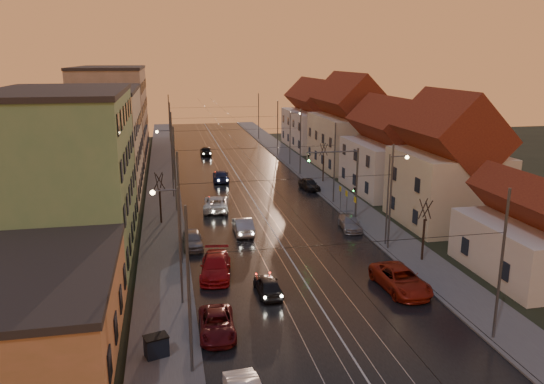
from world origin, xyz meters
TOP-DOWN VIEW (x-y plane):
  - ground at (0.00, 0.00)m, footprint 160.00×160.00m
  - road at (0.00, 40.00)m, footprint 16.00×120.00m
  - sidewalk_left at (-10.00, 40.00)m, footprint 4.00×120.00m
  - sidewalk_right at (10.00, 40.00)m, footprint 4.00×120.00m
  - tram_rail_0 at (-2.20, 40.00)m, footprint 0.06×120.00m
  - tram_rail_1 at (-0.77, 40.00)m, footprint 0.06×120.00m
  - tram_rail_2 at (0.77, 40.00)m, footprint 0.06×120.00m
  - tram_rail_3 at (2.20, 40.00)m, footprint 0.06×120.00m
  - apartment_left_0 at (-17.50, -2.00)m, footprint 10.00×14.00m
  - apartment_left_1 at (-17.50, 14.00)m, footprint 10.00×18.00m
  - apartment_left_2 at (-17.50, 34.00)m, footprint 10.00×20.00m
  - apartment_left_3 at (-17.50, 58.00)m, footprint 10.00×24.00m
  - house_right_0 at (17.00, 2.00)m, footprint 8.16×10.20m
  - house_right_1 at (17.00, 15.00)m, footprint 8.67×10.20m
  - house_right_2 at (17.00, 28.00)m, footprint 9.18×12.24m
  - house_right_3 at (17.00, 43.00)m, footprint 9.18×14.28m
  - house_right_4 at (17.00, 61.00)m, footprint 9.18×16.32m
  - catenary_pole_l_0 at (-8.60, -6.00)m, footprint 0.16×0.16m
  - catenary_pole_r_0 at (8.60, -6.00)m, footprint 0.16×0.16m
  - catenary_pole_l_1 at (-8.60, 9.00)m, footprint 0.16×0.16m
  - catenary_pole_r_1 at (8.60, 9.00)m, footprint 0.16×0.16m
  - catenary_pole_l_2 at (-8.60, 24.00)m, footprint 0.16×0.16m
  - catenary_pole_r_2 at (8.60, 24.00)m, footprint 0.16×0.16m
  - catenary_pole_l_3 at (-8.60, 39.00)m, footprint 0.16×0.16m
  - catenary_pole_r_3 at (8.60, 39.00)m, footprint 0.16×0.16m
  - catenary_pole_l_4 at (-8.60, 54.00)m, footprint 0.16×0.16m
  - catenary_pole_r_4 at (8.60, 54.00)m, footprint 0.16×0.16m
  - catenary_pole_l_5 at (-8.60, 72.00)m, footprint 0.16×0.16m
  - catenary_pole_r_5 at (8.60, 72.00)m, footprint 0.16×0.16m
  - street_lamp_0 at (-9.10, 2.00)m, footprint 1.75×0.32m
  - street_lamp_1 at (9.10, 10.00)m, footprint 1.75×0.32m
  - street_lamp_2 at (-9.10, 30.00)m, footprint 1.75×0.32m
  - street_lamp_3 at (9.10, 46.00)m, footprint 1.75×0.32m
  - traffic_light_mast at (7.99, 18.00)m, footprint 5.30×0.32m
  - bare_tree_0 at (-10.20, 20.00)m, footprint 1.09×1.09m
  - bare_tree_1 at (10.20, 6.00)m, footprint 1.09×1.09m
  - bare_tree_2 at (10.40, 34.00)m, footprint 1.09×1.09m
  - driving_car_0 at (-3.00, 2.45)m, footprint 1.62×3.89m
  - driving_car_1 at (-2.79, 15.62)m, footprint 1.65×4.63m
  - driving_car_2 at (-4.48, 23.76)m, footprint 3.19×5.80m
  - driving_car_3 at (-2.55, 37.19)m, footprint 2.34×5.11m
  - driving_car_4 at (-2.99, 56.59)m, footprint 1.91×4.49m
  - parked_left_1 at (-6.95, -2.23)m, footprint 2.25×4.57m
  - parked_left_2 at (-6.20, 6.28)m, footprint 2.87×5.57m
  - parked_left_3 at (-7.56, 12.82)m, footprint 1.70×4.13m
  - parked_right_0 at (6.20, 1.32)m, footprint 2.90×5.79m
  - parked_right_1 at (7.30, 14.89)m, footprint 2.27×4.48m
  - parked_right_2 at (7.60, 30.51)m, footprint 2.16×4.27m
  - dumpster at (-10.39, -4.20)m, footprint 1.38×1.12m

SIDE VIEW (x-z plane):
  - ground at x=0.00m, z-range 0.00..0.00m
  - road at x=0.00m, z-range 0.00..0.04m
  - tram_rail_0 at x=-2.20m, z-range 0.04..0.07m
  - tram_rail_1 at x=-0.77m, z-range 0.04..0.07m
  - tram_rail_2 at x=0.77m, z-range 0.04..0.07m
  - tram_rail_3 at x=2.20m, z-range 0.04..0.07m
  - sidewalk_left at x=-10.00m, z-range 0.00..0.15m
  - sidewalk_right at x=10.00m, z-range 0.00..0.15m
  - parked_right_1 at x=7.30m, z-range 0.00..1.25m
  - parked_left_1 at x=-6.95m, z-range 0.00..1.25m
  - driving_car_0 at x=-3.00m, z-range 0.00..1.31m
  - parked_right_2 at x=7.60m, z-range 0.00..1.39m
  - dumpster at x=-10.39m, z-range 0.15..1.25m
  - parked_left_3 at x=-7.56m, z-range 0.00..1.40m
  - driving_car_3 at x=-2.55m, z-range 0.00..1.45m
  - driving_car_4 at x=-2.99m, z-range 0.00..1.51m
  - driving_car_1 at x=-2.79m, z-range 0.00..1.52m
  - driving_car_2 at x=-4.48m, z-range 0.00..1.54m
  - parked_left_2 at x=-6.20m, z-range 0.00..1.55m
  - parked_right_0 at x=6.20m, z-range 0.00..1.58m
  - apartment_left_0 at x=-17.50m, z-range 0.00..4.50m
  - bare_tree_0 at x=-10.20m, z-range -0.07..5.04m
  - bare_tree_1 at x=10.20m, z-range -0.07..5.04m
  - bare_tree_2 at x=10.40m, z-range -0.07..5.04m
  - house_right_0 at x=17.00m, z-range 0.02..5.82m
  - catenary_pole_l_0 at x=-8.60m, z-range 0.00..9.00m
  - catenary_pole_r_0 at x=8.60m, z-range 0.00..9.00m
  - catenary_pole_l_1 at x=-8.60m, z-range 0.00..9.00m
  - catenary_pole_r_1 at x=8.60m, z-range 0.00..9.00m
  - catenary_pole_l_2 at x=-8.60m, z-range 0.00..9.00m
  - catenary_pole_r_2 at x=8.60m, z-range 0.00..9.00m
  - catenary_pole_l_3 at x=-8.60m, z-range 0.00..9.00m
  - catenary_pole_r_3 at x=8.60m, z-range 0.00..9.00m
  - catenary_pole_l_4 at x=-8.60m, z-range 0.00..9.00m
  - catenary_pole_r_4 at x=8.60m, z-range 0.00..9.00m
  - catenary_pole_l_5 at x=-8.60m, z-range 0.00..9.00m
  - catenary_pole_r_5 at x=8.60m, z-range 0.00..9.00m
  - traffic_light_mast at x=7.99m, z-range 1.00..8.20m
  - house_right_2 at x=17.00m, z-range 0.04..9.24m
  - street_lamp_0 at x=-9.10m, z-range 0.89..8.89m
  - street_lamp_1 at x=9.10m, z-range 0.89..8.89m
  - street_lamp_2 at x=-9.10m, z-range 0.89..8.89m
  - street_lamp_3 at x=9.10m, z-range 0.89..8.89m
  - house_right_4 at x=17.00m, z-range 0.05..10.05m
  - house_right_1 at x=17.00m, z-range 0.05..10.85m
  - house_right_3 at x=17.00m, z-range 0.05..11.55m
  - apartment_left_2 at x=-17.50m, z-range 0.00..12.00m
  - apartment_left_1 at x=-17.50m, z-range 0.00..13.00m
  - apartment_left_3 at x=-17.50m, z-range 0.00..14.00m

